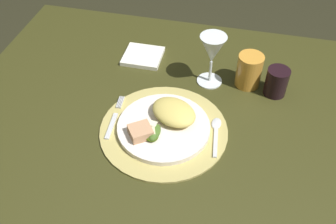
# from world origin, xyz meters

# --- Properties ---
(dining_table) EXTENTS (1.18, 0.98, 0.73)m
(dining_table) POSITION_xyz_m (0.00, 0.00, 0.57)
(dining_table) COLOR #363515
(dining_table) RESTS_ON ground
(placemat) EXTENTS (0.33, 0.33, 0.01)m
(placemat) POSITION_xyz_m (-0.00, -0.03, 0.73)
(placemat) COLOR tan
(placemat) RESTS_ON dining_table
(dinner_plate) EXTENTS (0.24, 0.24, 0.01)m
(dinner_plate) POSITION_xyz_m (-0.00, -0.03, 0.75)
(dinner_plate) COLOR silver
(dinner_plate) RESTS_ON placemat
(pasta_serving) EXTENTS (0.15, 0.14, 0.04)m
(pasta_serving) POSITION_xyz_m (0.02, 0.00, 0.77)
(pasta_serving) COLOR #DBC260
(pasta_serving) RESTS_ON dinner_plate
(salad_greens) EXTENTS (0.06, 0.07, 0.02)m
(salad_greens) POSITION_xyz_m (-0.02, -0.07, 0.76)
(salad_greens) COLOR #3F5611
(salad_greens) RESTS_ON dinner_plate
(bread_piece) EXTENTS (0.07, 0.07, 0.02)m
(bread_piece) POSITION_xyz_m (-0.05, -0.08, 0.76)
(bread_piece) COLOR tan
(bread_piece) RESTS_ON dinner_plate
(fork) EXTENTS (0.02, 0.16, 0.00)m
(fork) POSITION_xyz_m (-0.14, -0.03, 0.74)
(fork) COLOR silver
(fork) RESTS_ON placemat
(spoon) EXTENTS (0.03, 0.13, 0.01)m
(spoon) POSITION_xyz_m (0.13, -0.01, 0.74)
(spoon) COLOR silver
(spoon) RESTS_ON placemat
(napkin) EXTENTS (0.12, 0.11, 0.01)m
(napkin) POSITION_xyz_m (-0.14, 0.26, 0.74)
(napkin) COLOR white
(napkin) RESTS_ON dining_table
(wine_glass) EXTENTS (0.07, 0.07, 0.16)m
(wine_glass) POSITION_xyz_m (0.09, 0.19, 0.84)
(wine_glass) COLOR silver
(wine_glass) RESTS_ON dining_table
(amber_tumbler) EXTENTS (0.07, 0.07, 0.10)m
(amber_tumbler) POSITION_xyz_m (0.19, 0.20, 0.78)
(amber_tumbler) COLOR gold
(amber_tumbler) RESTS_ON dining_table
(dark_tumbler) EXTENTS (0.06, 0.06, 0.08)m
(dark_tumbler) POSITION_xyz_m (0.27, 0.18, 0.77)
(dark_tumbler) COLOR black
(dark_tumbler) RESTS_ON dining_table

